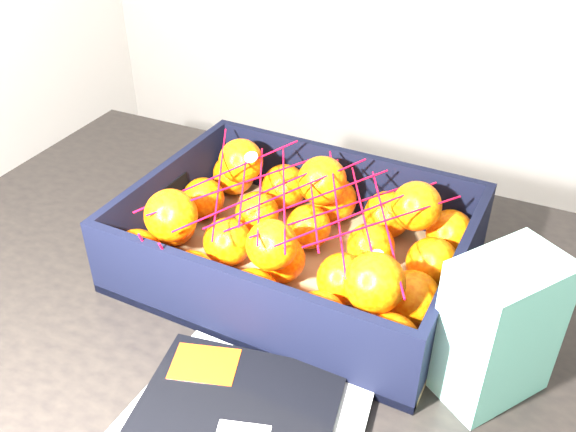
% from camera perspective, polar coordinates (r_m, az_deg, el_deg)
% --- Properties ---
extents(table, '(1.23, 0.84, 0.75)m').
position_cam_1_polar(table, '(0.90, -0.08, -13.08)').
color(table, black).
rests_on(table, ground).
extents(produce_crate, '(0.45, 0.33, 0.11)m').
position_cam_1_polar(produce_crate, '(0.87, 0.90, -3.20)').
color(produce_crate, olive).
rests_on(produce_crate, table).
extents(clementine_heap, '(0.43, 0.32, 0.12)m').
position_cam_1_polar(clementine_heap, '(0.85, 1.13, -1.87)').
color(clementine_heap, '#FF6005').
rests_on(clementine_heap, produce_crate).
extents(mesh_net, '(0.37, 0.30, 0.10)m').
position_cam_1_polar(mesh_net, '(0.82, 0.34, 1.38)').
color(mesh_net, red).
rests_on(mesh_net, clementine_heap).
extents(retail_carton, '(0.13, 0.14, 0.18)m').
position_cam_1_polar(retail_carton, '(0.71, 18.64, -9.71)').
color(retail_carton, white).
rests_on(retail_carton, table).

